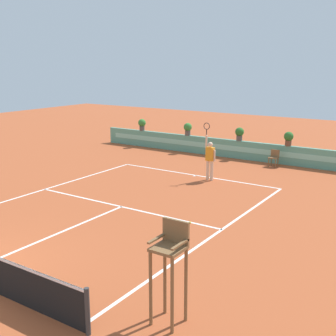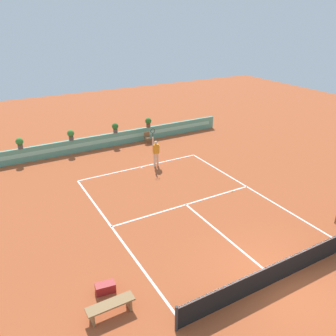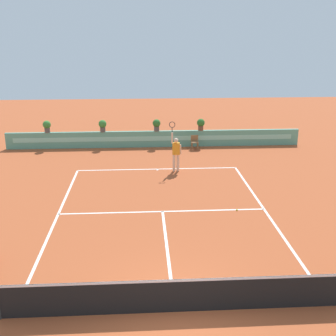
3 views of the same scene
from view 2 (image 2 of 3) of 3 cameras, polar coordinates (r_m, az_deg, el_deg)
name	(u,v)px [view 2 (image 2 of 3)]	position (r m, az deg, el deg)	size (l,w,h in m)	color
ground_plane	(190,208)	(17.66, 3.69, -6.65)	(60.00, 60.00, 0.00)	#A84C28
court_lines	(183,202)	(18.18, 2.46, -5.64)	(8.32, 11.94, 0.01)	white
net	(280,270)	(13.72, 18.07, -15.81)	(8.92, 0.10, 1.00)	#333333
back_wall_barrier	(114,139)	(25.93, -8.91, 4.74)	(18.00, 0.21, 1.00)	#599E84
ball_kid_chair	(148,137)	(26.19, -3.41, 5.15)	(0.44, 0.44, 0.85)	brown
bench_courtside	(111,306)	(12.19, -9.51, -21.72)	(1.60, 0.44, 0.51)	olive
gear_bag	(105,288)	(13.11, -10.36, -18.98)	(0.70, 0.36, 0.36)	maroon
tennis_player	(156,151)	(21.88, -2.03, 2.82)	(0.62, 0.22, 2.58)	beige
tennis_ball_near_baseline	(232,191)	(19.45, 10.61, -3.82)	(0.07, 0.07, 0.07)	#CCE033
potted_plant_left	(71,134)	(24.78, -15.84, 5.40)	(0.48, 0.48, 0.72)	#514C47
potted_plant_right	(148,122)	(26.71, -3.30, 7.65)	(0.48, 0.48, 0.72)	brown
potted_plant_centre	(115,127)	(25.68, -8.76, 6.71)	(0.48, 0.48, 0.72)	#514C47
potted_plant_far_left	(20,143)	(24.29, -23.42, 3.90)	(0.48, 0.48, 0.72)	#514C47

